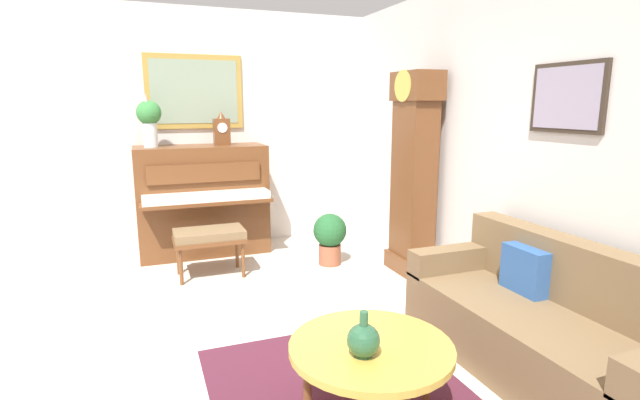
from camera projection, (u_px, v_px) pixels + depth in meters
name	position (u px, v px, depth m)	size (l,w,h in m)	color
ground_plane	(218.00, 348.00, 3.50)	(6.40, 6.00, 0.10)	beige
wall_left	(178.00, 130.00, 5.60)	(0.13, 4.90, 2.80)	silver
wall_back	(497.00, 141.00, 4.03)	(5.30, 0.13, 2.80)	silver
piano	(203.00, 200.00, 5.49)	(0.87, 1.44, 1.25)	brown
piano_bench	(209.00, 237.00, 4.77)	(0.42, 0.70, 0.48)	brown
grandfather_clock	(413.00, 179.00, 4.80)	(0.52, 0.34, 2.03)	brown
couch	(545.00, 326.00, 3.06)	(1.90, 0.80, 0.84)	brown
coffee_table	(371.00, 350.00, 2.54)	(0.88, 0.88, 0.45)	gold
mantel_clock	(222.00, 130.00, 5.42)	(0.13, 0.18, 0.38)	brown
flower_vase	(149.00, 118.00, 5.12)	(0.26, 0.26, 0.58)	silver
green_jug	(363.00, 340.00, 2.40)	(0.17, 0.17, 0.24)	#234C33
potted_plant	(330.00, 235.00, 5.14)	(0.36, 0.36, 0.56)	#935138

